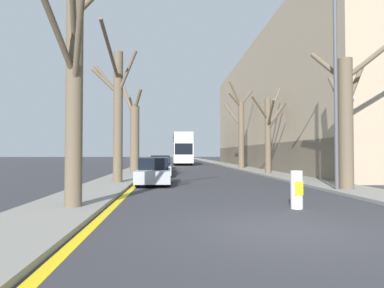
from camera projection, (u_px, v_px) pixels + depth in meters
The scene contains 18 objects.
ground_plane at pixel (281, 230), 7.21m from camera, with size 300.00×300.00×0.00m, color #333338.
sidewalk_left at pixel (151, 163), 56.73m from camera, with size 2.38×120.00×0.12m, color gray.
sidewalk_right at pixel (216, 163), 57.44m from camera, with size 2.38×120.00×0.12m, color gray.
building_facade_right at pixel (291, 109), 39.59m from camera, with size 10.08×43.57×13.65m.
kerb_line_stripe at pixel (159, 163), 56.82m from camera, with size 0.24×120.00×0.01m, color yellow.
street_tree_left_0 at pixel (76, 87), 9.66m from camera, with size 2.55×2.26×8.00m.
street_tree_left_1 at pixel (117, 111), 17.91m from camera, with size 2.52×3.59×7.62m.
street_tree_left_2 at pixel (134, 133), 27.35m from camera, with size 1.96×4.37×7.19m.
street_tree_right_0 at pixel (347, 114), 14.68m from camera, with size 3.69×4.05×7.25m.
street_tree_right_1 at pixel (269, 131), 25.55m from camera, with size 3.07×3.16×6.66m.
street_tree_right_2 at pixel (240, 130), 35.33m from camera, with size 2.68×3.26×8.97m.
double_decker_bus at pixel (182, 147), 49.39m from camera, with size 2.59×11.06×4.44m.
parked_car_0 at pixel (154, 172), 17.86m from camera, with size 1.71×4.28×1.39m.
parked_car_1 at pixel (158, 167), 24.37m from camera, with size 1.84×4.54×1.37m.
parked_car_2 at pixel (160, 164), 30.28m from camera, with size 1.81×4.55×1.44m.
parked_car_3 at pixel (162, 162), 36.35m from camera, with size 1.88×4.48×1.37m.
lamp_post at pixel (333, 80), 14.37m from camera, with size 1.40×0.20×8.49m.
traffic_bollard at pixel (297, 190), 10.03m from camera, with size 0.35×0.36×1.11m.
Camera 1 is at (-2.36, -7.12, 1.62)m, focal length 32.00 mm.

